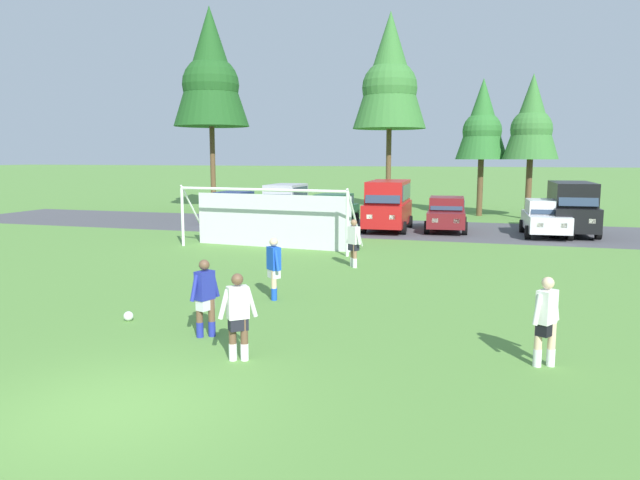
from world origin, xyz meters
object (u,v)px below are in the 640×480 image
object	(u,v)px
player_winger_right	(205,298)
parked_car_slot_center	(388,204)
soccer_ball	(128,316)
player_striker_near	(274,269)
soccer_goal	(269,217)
parked_car_slot_far_right	(572,207)
parked_car_slot_far_left	(233,206)
parked_car_slot_left	(285,203)
player_defender_far	(354,243)
player_midfield_center	(238,317)
parked_car_slot_center_right	(446,214)
player_winger_left	(546,322)
parked_car_slot_center_left	(333,210)
parked_car_slot_right	(546,218)

from	to	relation	value
player_winger_right	parked_car_slot_center	distance (m)	19.16
soccer_ball	player_striker_near	distance (m)	3.89
soccer_goal	parked_car_slot_far_right	size ratio (longest dim) A/B	1.55
parked_car_slot_far_left	parked_car_slot_center	world-z (taller)	parked_car_slot_center
soccer_goal	parked_car_slot_far_right	xyz separation A→B (m)	(12.29, 8.27, 0.05)
parked_car_slot_center	parked_car_slot_far_right	world-z (taller)	same
parked_car_slot_left	soccer_ball	bearing A→B (deg)	-79.50
player_defender_far	parked_car_slot_center	size ratio (longest dim) A/B	0.34
player_midfield_center	player_winger_right	bearing A→B (deg)	138.25
parked_car_slot_center_right	parked_car_slot_far_left	bearing A→B (deg)	175.05
soccer_goal	player_midfield_center	size ratio (longest dim) A/B	4.60
player_striker_near	parked_car_slot_far_left	bearing A→B (deg)	118.39
player_winger_left	parked_car_slot_center_left	xyz separation A→B (m)	(-9.65, 20.05, 0.05)
player_defender_far	parked_car_slot_center	xyz separation A→B (m)	(-0.80, 10.52, 0.52)
player_midfield_center	parked_car_slot_center_left	bearing A→B (deg)	101.26
parked_car_slot_center_left	parked_car_slot_center	distance (m)	3.43
parked_car_slot_far_left	parked_car_slot_far_right	distance (m)	18.13
player_midfield_center	parked_car_slot_far_right	world-z (taller)	parked_car_slot_far_right
parked_car_slot_center_right	parked_car_slot_center_left	bearing A→B (deg)	174.10
soccer_goal	parked_car_slot_far_left	size ratio (longest dim) A/B	1.79
soccer_ball	parked_car_slot_center_right	xyz separation A→B (m)	(5.41, 19.04, 0.77)
player_defender_far	parked_car_slot_left	size ratio (longest dim) A/B	0.35
parked_car_slot_far_left	parked_car_slot_left	distance (m)	3.07
player_striker_near	player_winger_left	bearing A→B (deg)	-27.06
parked_car_slot_far_right	parked_car_slot_center_right	bearing A→B (deg)	-175.75
parked_car_slot_right	parked_car_slot_center	bearing A→B (deg)	179.17
parked_car_slot_center_left	parked_car_slot_center_right	distance (m)	6.14
player_winger_left	parked_car_slot_left	xyz separation A→B (m)	(-12.77, 21.03, 0.29)
player_midfield_center	parked_car_slot_center_right	size ratio (longest dim) A/B	0.38
parked_car_slot_center_right	parked_car_slot_far_right	distance (m)	5.89
player_midfield_center	player_winger_right	size ratio (longest dim) A/B	1.00
parked_car_slot_center_left	parked_car_slot_right	bearing A→B (deg)	-6.37
soccer_ball	parked_car_slot_far_left	distance (m)	21.25
parked_car_slot_center_left	parked_car_slot_center_right	world-z (taller)	same
parked_car_slot_center	soccer_ball	bearing A→B (deg)	-97.73
parked_car_slot_left	parked_car_slot_far_right	bearing A→B (deg)	-4.42
player_winger_right	parked_car_slot_far_left	xyz separation A→B (m)	(-9.12, 20.67, 0.05)
parked_car_slot_center_right	parked_car_slot_far_right	xyz separation A→B (m)	(5.86, 0.43, 0.47)
soccer_ball	player_midfield_center	distance (m)	4.01
parked_car_slot_left	parked_car_slot_far_right	size ratio (longest dim) A/B	0.95
player_midfield_center	player_defender_far	size ratio (longest dim) A/B	1.00
player_midfield_center	parked_car_slot_center_right	bearing A→B (deg)	84.89
player_defender_far	soccer_ball	bearing A→B (deg)	-112.45
parked_car_slot_center_right	parked_car_slot_right	size ratio (longest dim) A/B	1.00
parked_car_slot_left	parked_car_slot_center_right	size ratio (longest dim) A/B	1.07
parked_car_slot_center_left	parked_car_slot_far_left	bearing A→B (deg)	175.99
player_striker_near	parked_car_slot_center_left	world-z (taller)	parked_car_slot_center_left
soccer_ball	parked_car_slot_center	bearing A→B (deg)	82.27
player_winger_left	parked_car_slot_left	world-z (taller)	parked_car_slot_left
player_winger_left	parked_car_slot_left	size ratio (longest dim) A/B	0.35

